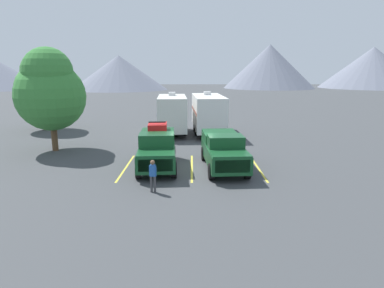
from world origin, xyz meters
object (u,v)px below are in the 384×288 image
at_px(camper_trailer_a, 172,113).
at_px(camper_trailer_b, 208,112).
at_px(pickup_truck_a, 157,147).
at_px(person_a, 153,174).
at_px(pickup_truck_b, 224,150).

distance_m(camper_trailer_a, camper_trailer_b, 3.22).
xyz_separation_m(pickup_truck_a, person_a, (0.21, -4.11, -0.30)).
bearing_deg(person_a, pickup_truck_a, 92.91).
distance_m(camper_trailer_a, person_a, 14.50).
bearing_deg(pickup_truck_a, camper_trailer_a, 88.47).
height_order(pickup_truck_b, camper_trailer_b, camper_trailer_b).
xyz_separation_m(pickup_truck_b, camper_trailer_a, (-3.59, 10.49, 0.84)).
bearing_deg(pickup_truck_a, pickup_truck_b, -2.11).
bearing_deg(camper_trailer_b, person_a, -102.61).
height_order(camper_trailer_a, camper_trailer_b, camper_trailer_b).
distance_m(pickup_truck_b, person_a, 5.40).
bearing_deg(person_a, pickup_truck_b, 47.33).
distance_m(pickup_truck_b, camper_trailer_b, 10.75).
bearing_deg(pickup_truck_a, camper_trailer_b, 71.71).
xyz_separation_m(pickup_truck_a, pickup_truck_b, (3.87, -0.14, -0.10)).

